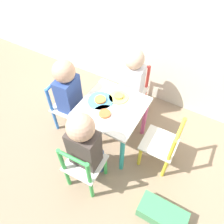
% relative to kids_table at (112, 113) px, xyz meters
% --- Properties ---
extents(ground_plane, '(6.00, 6.00, 0.00)m').
position_rel_kids_table_xyz_m(ground_plane, '(0.00, 0.00, -0.37)').
color(ground_plane, '#8C755B').
extents(kids_table, '(0.48, 0.48, 0.45)m').
position_rel_kids_table_xyz_m(kids_table, '(0.00, 0.00, 0.00)').
color(kids_table, silver).
rests_on(kids_table, ground_plane).
extents(chair_blue, '(0.28, 0.28, 0.51)m').
position_rel_kids_table_xyz_m(chair_blue, '(-0.44, -0.03, -0.12)').
color(chair_blue, silver).
rests_on(chair_blue, ground_plane).
extents(chair_green, '(0.27, 0.27, 0.51)m').
position_rel_kids_table_xyz_m(chair_green, '(0.02, -0.45, -0.12)').
color(chair_green, silver).
rests_on(chair_green, ground_plane).
extents(chair_red, '(0.28, 0.28, 0.51)m').
position_rel_kids_table_xyz_m(chair_red, '(-0.03, 0.45, -0.12)').
color(chair_red, silver).
rests_on(chair_red, ground_plane).
extents(chair_yellow, '(0.26, 0.26, 0.51)m').
position_rel_kids_table_xyz_m(chair_yellow, '(0.45, 0.01, -0.12)').
color(chair_yellow, silver).
rests_on(chair_yellow, ground_plane).
extents(child_left, '(0.23, 0.21, 0.74)m').
position_rel_kids_table_xyz_m(child_left, '(-0.39, -0.03, 0.08)').
color(child_left, '#38383D').
rests_on(child_left, ground_plane).
extents(child_front, '(0.21, 0.23, 0.75)m').
position_rel_kids_table_xyz_m(child_front, '(0.02, -0.39, 0.09)').
color(child_front, '#4C608E').
rests_on(child_front, ground_plane).
extents(child_back, '(0.21, 0.23, 0.72)m').
position_rel_kids_table_xyz_m(child_back, '(-0.02, 0.39, 0.07)').
color(child_back, '#7A6B5B').
rests_on(child_back, ground_plane).
extents(plate_left, '(0.20, 0.20, 0.03)m').
position_rel_kids_table_xyz_m(plate_left, '(-0.11, 0.00, 0.09)').
color(plate_left, '#4C9EE0').
rests_on(plate_left, kids_table).
extents(plate_front, '(0.19, 0.19, 0.03)m').
position_rel_kids_table_xyz_m(plate_front, '(-0.00, -0.11, 0.09)').
color(plate_front, white).
rests_on(plate_front, kids_table).
extents(plate_back, '(0.16, 0.16, 0.03)m').
position_rel_kids_table_xyz_m(plate_back, '(0.00, 0.11, 0.09)').
color(plate_back, '#EADB66').
rests_on(plate_back, kids_table).
extents(storage_bin, '(0.33, 0.16, 0.12)m').
position_rel_kids_table_xyz_m(storage_bin, '(0.64, -0.40, -0.31)').
color(storage_bin, '#3D8E56').
rests_on(storage_bin, ground_plane).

